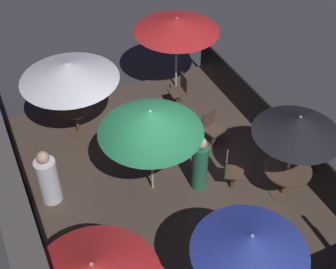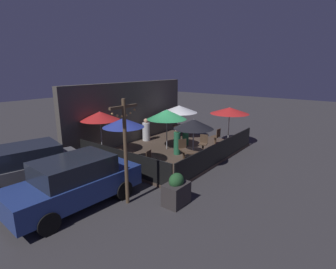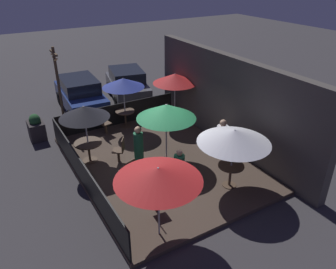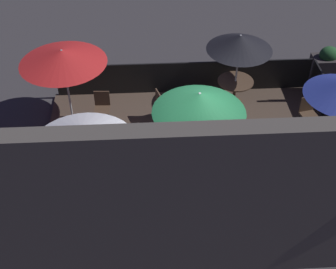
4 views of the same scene
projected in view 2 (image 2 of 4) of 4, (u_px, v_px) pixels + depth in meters
name	position (u px, v px, depth m)	size (l,w,h in m)	color
ground_plane	(172.00, 152.00, 13.90)	(60.00, 60.00, 0.00)	#383538
patio_deck	(172.00, 151.00, 13.89)	(7.42, 5.63, 0.12)	#47382D
building_wall	(130.00, 113.00, 15.25)	(9.02, 0.36, 3.57)	#4C4742
fence_front	(220.00, 151.00, 12.13)	(7.22, 0.05, 0.95)	black
fence_side_left	(120.00, 160.00, 10.93)	(0.05, 5.43, 0.95)	black
patio_umbrella_0	(123.00, 123.00, 10.98)	(1.75, 1.75, 2.19)	#B2B2B7
patio_umbrella_1	(179.00, 109.00, 16.03)	(2.23, 2.23, 2.00)	#B2B2B7
patio_umbrella_2	(194.00, 124.00, 11.13)	(1.71, 1.71, 2.12)	#B2B2B7
patio_umbrella_3	(230.00, 111.00, 14.79)	(2.18, 2.18, 2.07)	#B2B2B7
patio_umbrella_4	(100.00, 116.00, 12.67)	(1.91, 1.91, 2.19)	#B2B2B7
patio_umbrella_5	(167.00, 114.00, 13.58)	(2.07, 2.07, 2.14)	#B2B2B7
dining_table_0	(125.00, 155.00, 11.33)	(0.82, 0.82, 0.74)	#4C3828
dining_table_1	(179.00, 128.00, 16.32)	(0.82, 0.82, 0.76)	#4C3828
dining_table_2	(193.00, 153.00, 11.46)	(0.98, 0.98, 0.74)	#4C3828
patio_chair_0	(146.00, 160.00, 10.89)	(0.47, 0.47, 0.94)	#4C3828
patio_chair_1	(183.00, 148.00, 12.52)	(0.56, 0.56, 0.91)	#4C3828
patio_chair_2	(217.00, 136.00, 14.65)	(0.42, 0.42, 0.95)	#4C3828
patio_chair_3	(203.00, 143.00, 13.41)	(0.50, 0.50, 0.92)	#4C3828
patron_0	(185.00, 136.00, 14.78)	(0.47, 0.47, 1.12)	#236642
patron_1	(177.00, 142.00, 13.07)	(0.35, 0.35, 1.38)	#236642
patron_2	(146.00, 131.00, 15.58)	(0.57, 0.57, 1.33)	silver
planter_box	(176.00, 191.00, 8.49)	(0.86, 0.60, 1.09)	#332D2D
light_post	(125.00, 147.00, 8.22)	(1.10, 0.12, 3.46)	brown
parked_car_0	(75.00, 182.00, 8.31)	(4.28, 1.97, 1.62)	navy
parked_car_1	(29.00, 166.00, 9.67)	(4.10, 2.47, 1.62)	#5B5B60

